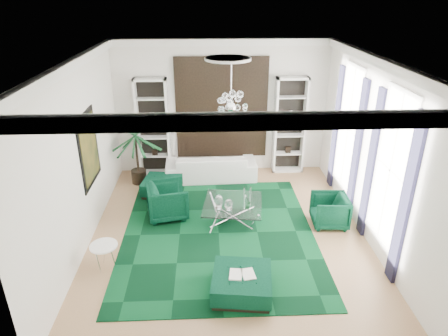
{
  "coord_description": "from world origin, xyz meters",
  "views": [
    {
      "loc": [
        -0.43,
        -7.53,
        5.01
      ],
      "look_at": [
        -0.07,
        0.5,
        1.38
      ],
      "focal_mm": 32.0,
      "sensor_mm": 36.0,
      "label": 1
    }
  ],
  "objects_px": {
    "sofa": "(211,166)",
    "ottoman_side": "(162,186)",
    "armchair_right": "(329,211)",
    "coffee_table": "(233,212)",
    "side_table": "(105,257)",
    "palm": "(136,145)",
    "armchair_left": "(167,201)",
    "ottoman_front": "(242,284)"
  },
  "relations": [
    {
      "from": "sofa",
      "to": "ottoman_side",
      "type": "distance_m",
      "value": 1.59
    },
    {
      "from": "armchair_right",
      "to": "coffee_table",
      "type": "distance_m",
      "value": 2.22
    },
    {
      "from": "coffee_table",
      "to": "side_table",
      "type": "xyz_separation_m",
      "value": [
        -2.59,
        -1.62,
        0.03
      ]
    },
    {
      "from": "sofa",
      "to": "palm",
      "type": "distance_m",
      "value": 2.17
    },
    {
      "from": "armchair_left",
      "to": "coffee_table",
      "type": "relative_size",
      "value": 0.7
    },
    {
      "from": "armchair_right",
      "to": "side_table",
      "type": "relative_size",
      "value": 1.5
    },
    {
      "from": "palm",
      "to": "armchair_left",
      "type": "bearing_deg",
      "value": -62.73
    },
    {
      "from": "side_table",
      "to": "ottoman_front",
      "type": "bearing_deg",
      "value": -18.12
    },
    {
      "from": "ottoman_front",
      "to": "palm",
      "type": "relative_size",
      "value": 0.46
    },
    {
      "from": "sofa",
      "to": "ottoman_front",
      "type": "relative_size",
      "value": 2.47
    },
    {
      "from": "side_table",
      "to": "sofa",
      "type": "bearing_deg",
      "value": 61.83
    },
    {
      "from": "ottoman_front",
      "to": "palm",
      "type": "distance_m",
      "value": 5.32
    },
    {
      "from": "armchair_left",
      "to": "side_table",
      "type": "relative_size",
      "value": 1.74
    },
    {
      "from": "coffee_table",
      "to": "palm",
      "type": "relative_size",
      "value": 0.58
    },
    {
      "from": "ottoman_side",
      "to": "armchair_left",
      "type": "bearing_deg",
      "value": -77.91
    },
    {
      "from": "coffee_table",
      "to": "ottoman_front",
      "type": "height_order",
      "value": "coffee_table"
    },
    {
      "from": "ottoman_side",
      "to": "side_table",
      "type": "relative_size",
      "value": 1.75
    },
    {
      "from": "armchair_right",
      "to": "side_table",
      "type": "distance_m",
      "value": 4.98
    },
    {
      "from": "ottoman_side",
      "to": "ottoman_front",
      "type": "relative_size",
      "value": 0.9
    },
    {
      "from": "palm",
      "to": "ottoman_side",
      "type": "bearing_deg",
      "value": -44.38
    },
    {
      "from": "sofa",
      "to": "side_table",
      "type": "distance_m",
      "value": 4.48
    },
    {
      "from": "ottoman_front",
      "to": "armchair_right",
      "type": "bearing_deg",
      "value": 45.04
    },
    {
      "from": "ottoman_side",
      "to": "side_table",
      "type": "height_order",
      "value": "side_table"
    },
    {
      "from": "armchair_right",
      "to": "ottoman_front",
      "type": "distance_m",
      "value": 3.12
    },
    {
      "from": "armchair_left",
      "to": "armchair_right",
      "type": "xyz_separation_m",
      "value": [
        3.73,
        -0.54,
        -0.06
      ]
    },
    {
      "from": "palm",
      "to": "side_table",
      "type": "bearing_deg",
      "value": -91.42
    },
    {
      "from": "armchair_left",
      "to": "ottoman_front",
      "type": "relative_size",
      "value": 0.89
    },
    {
      "from": "ottoman_side",
      "to": "palm",
      "type": "relative_size",
      "value": 0.41
    },
    {
      "from": "sofa",
      "to": "palm",
      "type": "height_order",
      "value": "palm"
    },
    {
      "from": "ottoman_side",
      "to": "ottoman_front",
      "type": "distance_m",
      "value": 4.3
    },
    {
      "from": "coffee_table",
      "to": "ottoman_front",
      "type": "relative_size",
      "value": 1.28
    },
    {
      "from": "armchair_left",
      "to": "armchair_right",
      "type": "height_order",
      "value": "armchair_left"
    },
    {
      "from": "armchair_right",
      "to": "palm",
      "type": "relative_size",
      "value": 0.35
    },
    {
      "from": "ottoman_front",
      "to": "side_table",
      "type": "xyz_separation_m",
      "value": [
        -2.59,
        0.85,
        0.05
      ]
    },
    {
      "from": "armchair_left",
      "to": "coffee_table",
      "type": "bearing_deg",
      "value": -112.43
    },
    {
      "from": "sofa",
      "to": "ottoman_side",
      "type": "relative_size",
      "value": 2.73
    },
    {
      "from": "sofa",
      "to": "armchair_left",
      "type": "height_order",
      "value": "armchair_left"
    },
    {
      "from": "armchair_right",
      "to": "coffee_table",
      "type": "bearing_deg",
      "value": -93.21
    },
    {
      "from": "armchair_right",
      "to": "palm",
      "type": "height_order",
      "value": "palm"
    },
    {
      "from": "armchair_right",
      "to": "sofa",
      "type": "bearing_deg",
      "value": -130.45
    },
    {
      "from": "ottoman_side",
      "to": "armchair_right",
      "type": "bearing_deg",
      "value": -23.24
    },
    {
      "from": "armchair_left",
      "to": "palm",
      "type": "distance_m",
      "value": 2.22
    }
  ]
}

